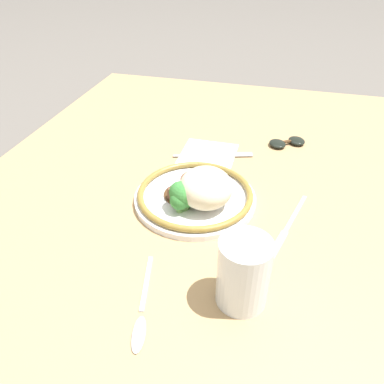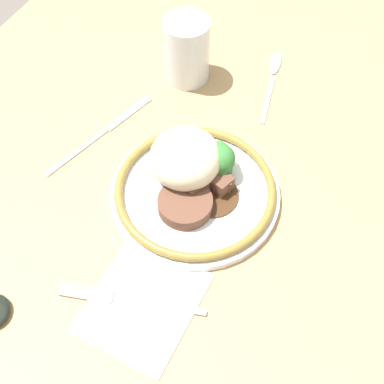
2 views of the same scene
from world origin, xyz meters
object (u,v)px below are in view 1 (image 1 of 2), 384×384
(juice_glass, at_px, (243,275))
(sunglasses, at_px, (287,142))
(plate, at_px, (196,193))
(spoon, at_px, (140,320))
(knife, at_px, (286,230))
(fork, at_px, (221,155))

(juice_glass, bearing_deg, sunglasses, 175.17)
(plate, distance_m, sunglasses, 0.33)
(plate, bearing_deg, spoon, -2.15)
(sunglasses, bearing_deg, juice_glass, -35.62)
(knife, relative_size, spoon, 1.24)
(knife, bearing_deg, spoon, -22.05)
(juice_glass, xyz_separation_m, knife, (-0.17, 0.06, -0.05))
(plate, xyz_separation_m, fork, (-0.19, 0.01, -0.02))
(spoon, bearing_deg, plate, 165.39)
(sunglasses, bearing_deg, knife, -28.13)
(knife, bearing_deg, sunglasses, -161.75)
(plate, relative_size, juice_glass, 2.19)
(fork, height_order, sunglasses, sunglasses)
(juice_glass, bearing_deg, plate, -149.80)
(juice_glass, height_order, knife, juice_glass)
(plate, xyz_separation_m, spoon, (0.27, -0.01, -0.02))
(spoon, bearing_deg, sunglasses, 150.79)
(fork, height_order, knife, fork)
(plate, relative_size, fork, 1.31)
(fork, height_order, spoon, same)
(spoon, bearing_deg, fork, 164.74)
(plate, height_order, spoon, plate)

